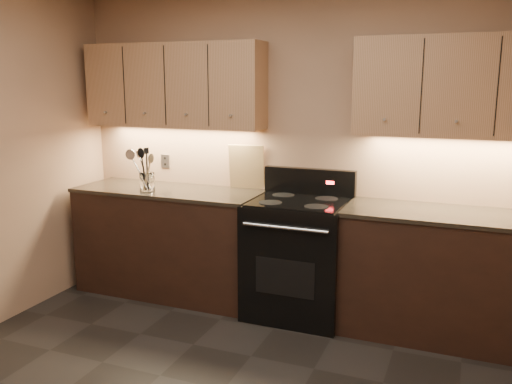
# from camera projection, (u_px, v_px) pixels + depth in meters

# --- Properties ---
(wall_back) EXTENTS (4.00, 0.04, 2.60)m
(wall_back) POSITION_uv_depth(u_px,v_px,m) (302.00, 148.00, 4.43)
(wall_back) COLOR tan
(wall_back) RESTS_ON ground
(counter_left) EXTENTS (1.62, 0.62, 0.93)m
(counter_left) POSITION_uv_depth(u_px,v_px,m) (170.00, 241.00, 4.73)
(counter_left) COLOR black
(counter_left) RESTS_ON ground
(counter_right) EXTENTS (1.46, 0.62, 0.93)m
(counter_right) POSITION_uv_depth(u_px,v_px,m) (445.00, 275.00, 3.90)
(counter_right) COLOR black
(counter_right) RESTS_ON ground
(stove) EXTENTS (0.76, 0.68, 1.14)m
(stove) POSITION_uv_depth(u_px,v_px,m) (298.00, 256.00, 4.28)
(stove) COLOR black
(stove) RESTS_ON ground
(upper_cab_left) EXTENTS (1.60, 0.30, 0.70)m
(upper_cab_left) POSITION_uv_depth(u_px,v_px,m) (174.00, 86.00, 4.60)
(upper_cab_left) COLOR tan
(upper_cab_left) RESTS_ON wall_back
(upper_cab_right) EXTENTS (1.44, 0.30, 0.70)m
(upper_cab_right) POSITION_uv_depth(u_px,v_px,m) (460.00, 87.00, 3.77)
(upper_cab_right) COLOR tan
(upper_cab_right) RESTS_ON wall_back
(outlet_plate) EXTENTS (0.08, 0.01, 0.12)m
(outlet_plate) POSITION_uv_depth(u_px,v_px,m) (165.00, 161.00, 4.94)
(outlet_plate) COLOR #B2B5BA
(outlet_plate) RESTS_ON wall_back
(utensil_crock) EXTENTS (0.15, 0.15, 0.16)m
(utensil_crock) POSITION_uv_depth(u_px,v_px,m) (147.00, 182.00, 4.55)
(utensil_crock) COLOR white
(utensil_crock) RESTS_ON counter_left
(cutting_board) EXTENTS (0.31, 0.12, 0.38)m
(cutting_board) POSITION_uv_depth(u_px,v_px,m) (247.00, 167.00, 4.61)
(cutting_board) COLOR tan
(cutting_board) RESTS_ON counter_left
(wooden_spoon) EXTENTS (0.14, 0.08, 0.31)m
(wooden_spoon) POSITION_uv_depth(u_px,v_px,m) (144.00, 171.00, 4.53)
(wooden_spoon) COLOR tan
(wooden_spoon) RESTS_ON utensil_crock
(black_spoon) EXTENTS (0.08, 0.12, 0.35)m
(black_spoon) POSITION_uv_depth(u_px,v_px,m) (146.00, 168.00, 4.54)
(black_spoon) COLOR black
(black_spoon) RESTS_ON utensil_crock
(black_turner) EXTENTS (0.16, 0.19, 0.38)m
(black_turner) POSITION_uv_depth(u_px,v_px,m) (147.00, 168.00, 4.51)
(black_turner) COLOR black
(black_turner) RESTS_ON utensil_crock
(steel_spatula) EXTENTS (0.18, 0.11, 0.36)m
(steel_spatula) POSITION_uv_depth(u_px,v_px,m) (149.00, 169.00, 4.52)
(steel_spatula) COLOR silver
(steel_spatula) RESTS_ON utensil_crock
(steel_skimmer) EXTENTS (0.25, 0.11, 0.35)m
(steel_skimmer) POSITION_uv_depth(u_px,v_px,m) (148.00, 169.00, 4.51)
(steel_skimmer) COLOR silver
(steel_skimmer) RESTS_ON utensil_crock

